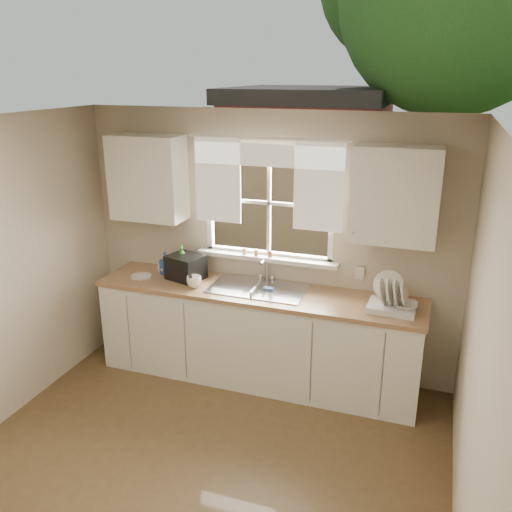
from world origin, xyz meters
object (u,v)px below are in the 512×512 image
(soap_bottle_a, at_px, (182,261))
(dish_rack, at_px, (392,301))
(black_appliance, at_px, (186,267))
(cup, at_px, (194,282))

(soap_bottle_a, bearing_deg, dish_rack, -21.78)
(soap_bottle_a, bearing_deg, black_appliance, -57.56)
(dish_rack, distance_m, soap_bottle_a, 2.02)
(dish_rack, height_order, black_appliance, dish_rack)
(dish_rack, xyz_separation_m, cup, (-1.78, -0.09, -0.02))
(soap_bottle_a, height_order, cup, soap_bottle_a)
(dish_rack, distance_m, black_appliance, 1.95)
(black_appliance, bearing_deg, soap_bottle_a, 156.42)
(dish_rack, bearing_deg, black_appliance, 177.35)
(soap_bottle_a, xyz_separation_m, black_appliance, (0.07, -0.06, -0.04))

